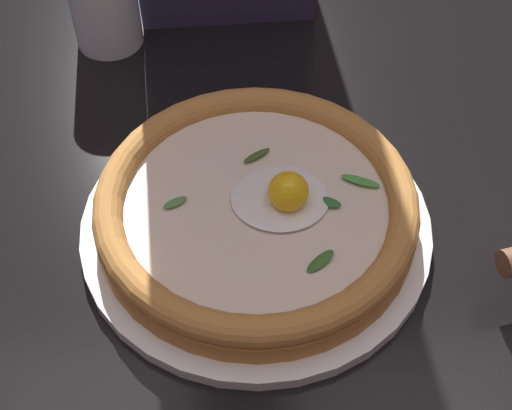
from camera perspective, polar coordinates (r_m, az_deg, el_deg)
ground_plane at (r=0.59m, az=1.89°, el=-3.96°), size 2.40×2.40×0.03m
pizza_plate at (r=0.58m, az=-0.00°, el=-1.64°), size 0.29×0.29×0.01m
pizza at (r=0.56m, az=0.05°, el=-0.08°), size 0.26×0.26×0.06m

